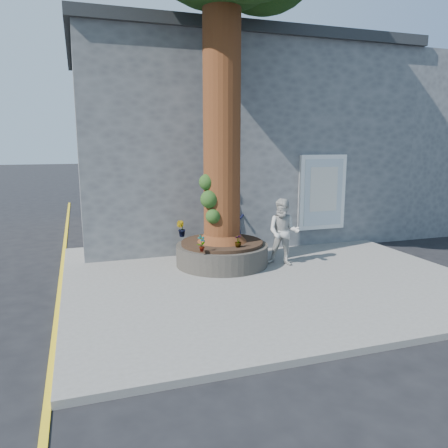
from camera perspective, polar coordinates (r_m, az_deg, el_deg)
name	(u,v)px	position (r m, az deg, el deg)	size (l,w,h in m)	color
ground	(215,299)	(9.09, -1.13, -9.74)	(120.00, 120.00, 0.00)	black
pavement	(263,275)	(10.45, 5.14, -6.67)	(9.00, 8.00, 0.12)	slate
yellow_line	(59,299)	(9.68, -20.75, -9.14)	(0.10, 30.00, 0.01)	yellow
stone_shop	(222,142)	(16.13, -0.29, 10.65)	(10.30, 8.30, 6.30)	#525458
neighbour_shop	(402,146)	(20.12, 22.22, 9.43)	(6.00, 8.00, 6.00)	#525458
planter	(222,253)	(11.01, -0.26, -3.82)	(2.30, 2.30, 0.60)	black
man	(236,221)	(12.31, 1.54, 0.45)	(0.63, 0.41, 1.73)	#131634
woman	(283,232)	(10.96, 7.76, -1.06)	(0.81, 0.63, 1.67)	#B0AFA8
shopping_bag	(244,246)	(12.39, 2.67, -2.91)	(0.20, 0.12, 0.28)	white
plant_a	(202,243)	(9.89, -2.94, -2.54)	(0.20, 0.14, 0.38)	gray
plant_b	(181,229)	(11.48, -5.63, -0.61)	(0.23, 0.23, 0.42)	gray
plant_c	(238,241)	(10.30, 1.86, -2.25)	(0.16, 0.16, 0.29)	gray
plant_d	(229,234)	(11.03, 0.59, -1.27)	(0.30, 0.26, 0.33)	gray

